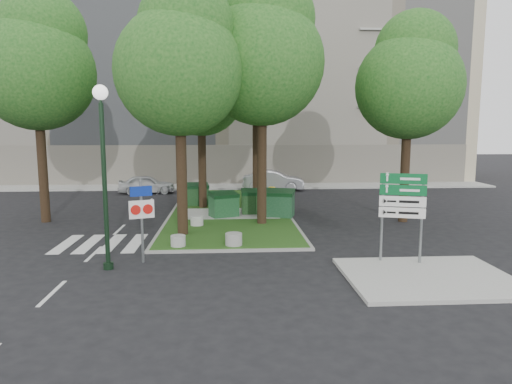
{
  "coord_description": "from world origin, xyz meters",
  "views": [
    {
      "loc": [
        0.42,
        -16.52,
        4.58
      ],
      "look_at": [
        1.55,
        1.66,
        2.0
      ],
      "focal_mm": 32.0,
      "sensor_mm": 36.0,
      "label": 1
    }
  ],
  "objects": [
    {
      "name": "ground",
      "position": [
        0.0,
        0.0,
        0.0
      ],
      "size": [
        120.0,
        120.0,
        0.0
      ],
      "primitive_type": "plane",
      "color": "black",
      "rests_on": "ground"
    },
    {
      "name": "median_kerb",
      "position": [
        0.5,
        8.0,
        0.05
      ],
      "size": [
        6.3,
        16.3,
        0.1
      ],
      "primitive_type": "cube",
      "color": "gray",
      "rests_on": "ground"
    },
    {
      "name": "car_white",
      "position": [
        -5.25,
        15.5,
        0.65
      ],
      "size": [
        3.98,
        1.96,
        1.31
      ],
      "primitive_type": "imported",
      "rotation": [
        0.0,
        0.0,
        1.68
      ],
      "color": "silver",
      "rests_on": "ground"
    },
    {
      "name": "tree_street_right",
      "position": [
        9.09,
        5.06,
        6.98
      ],
      "size": [
        5.0,
        5.0,
        10.06
      ],
      "color": "black",
      "rests_on": "ground"
    },
    {
      "name": "apartment_building",
      "position": [
        0.0,
        26.0,
        8.0
      ],
      "size": [
        41.0,
        12.0,
        16.0
      ],
      "primitive_type": "cube",
      "color": "#C3B292",
      "rests_on": "ground"
    },
    {
      "name": "tree_median_near_left",
      "position": [
        -1.41,
        2.56,
        7.32
      ],
      "size": [
        5.2,
        5.2,
        10.53
      ],
      "color": "black",
      "rests_on": "ground"
    },
    {
      "name": "tree_median_near_right",
      "position": [
        2.09,
        4.56,
        7.99
      ],
      "size": [
        5.6,
        5.6,
        11.46
      ],
      "color": "black",
      "rests_on": "ground"
    },
    {
      "name": "bollard_right",
      "position": [
        0.62,
        0.5,
        0.35
      ],
      "size": [
        0.64,
        0.64,
        0.46
      ],
      "primitive_type": "cylinder",
      "color": "gray",
      "rests_on": "median_island"
    },
    {
      "name": "directional_sign",
      "position": [
        6.17,
        -2.0,
        2.09
      ],
      "size": [
        1.44,
        0.48,
        2.97
      ],
      "rotation": [
        0.0,
        0.0,
        -0.29
      ],
      "color": "slate",
      "rests_on": "sidewalk_corner"
    },
    {
      "name": "building_sidewalk",
      "position": [
        0.0,
        18.5,
        0.06
      ],
      "size": [
        42.0,
        3.0,
        0.12
      ],
      "primitive_type": "cube",
      "color": "#999993",
      "rests_on": "ground"
    },
    {
      "name": "dumpster_c",
      "position": [
        1.8,
        7.02,
        0.73
      ],
      "size": [
        1.39,
        0.98,
        1.28
      ],
      "rotation": [
        0.0,
        0.0,
        0.01
      ],
      "color": "black",
      "rests_on": "median_island"
    },
    {
      "name": "dumpster_d",
      "position": [
        3.0,
        6.1,
        0.78
      ],
      "size": [
        1.72,
        1.43,
        1.38
      ],
      "rotation": [
        0.0,
        0.0,
        -0.29
      ],
      "color": "#123A1E",
      "rests_on": "median_island"
    },
    {
      "name": "litter_bin",
      "position": [
        3.2,
        11.96,
        0.49
      ],
      "size": [
        0.42,
        0.42,
        0.73
      ],
      "primitive_type": "cylinder",
      "color": "yellow",
      "rests_on": "median_island"
    },
    {
      "name": "car_silver",
      "position": [
        3.77,
        16.53,
        0.74
      ],
      "size": [
        4.64,
        2.15,
        1.47
      ],
      "primitive_type": "imported",
      "rotation": [
        0.0,
        0.0,
        1.44
      ],
      "color": "gray",
      "rests_on": "ground"
    },
    {
      "name": "tree_street_left",
      "position": [
        -8.41,
        6.06,
        7.65
      ],
      "size": [
        5.4,
        5.4,
        11.0
      ],
      "color": "black",
      "rests_on": "ground"
    },
    {
      "name": "bollard_left",
      "position": [
        -1.49,
        0.5,
        0.32
      ],
      "size": [
        0.57,
        0.57,
        0.4
      ],
      "primitive_type": "cylinder",
      "color": "#9B9C97",
      "rests_on": "median_island"
    },
    {
      "name": "dumpster_b",
      "position": [
        0.2,
        6.21,
        0.73
      ],
      "size": [
        1.63,
        1.41,
        1.27
      ],
      "rotation": [
        0.0,
        0.0,
        0.4
      ],
      "color": "#13431F",
      "rests_on": "median_island"
    },
    {
      "name": "median_island",
      "position": [
        0.5,
        8.0,
        0.06
      ],
      "size": [
        6.0,
        16.0,
        0.12
      ],
      "primitive_type": "cube",
      "color": "#1E4012",
      "rests_on": "ground"
    },
    {
      "name": "zebra_crossing",
      "position": [
        -3.75,
        1.5,
        0.01
      ],
      "size": [
        5.0,
        3.0,
        0.01
      ],
      "primitive_type": "cube",
      "color": "silver",
      "rests_on": "ground"
    },
    {
      "name": "tree_median_far",
      "position": [
        2.29,
        12.06,
        8.32
      ],
      "size": [
        5.8,
        5.8,
        11.93
      ],
      "color": "black",
      "rests_on": "ground"
    },
    {
      "name": "bollard_mid",
      "position": [
        -1.02,
        4.2,
        0.33
      ],
      "size": [
        0.59,
        0.59,
        0.42
      ],
      "primitive_type": "cylinder",
      "color": "#ABADA7",
      "rests_on": "median_island"
    },
    {
      "name": "dumpster_a",
      "position": [
        -1.4,
        9.89,
        0.73
      ],
      "size": [
        1.51,
        1.18,
        1.27
      ],
      "rotation": [
        0.0,
        0.0,
        0.17
      ],
      "color": "black",
      "rests_on": "median_island"
    },
    {
      "name": "street_lamp",
      "position": [
        -3.5,
        -1.86,
        3.71
      ],
      "size": [
        0.47,
        0.47,
        5.9
      ],
      "color": "black",
      "rests_on": "ground"
    },
    {
      "name": "traffic_sign_pole",
      "position": [
        -2.5,
        -1.17,
        1.8
      ],
      "size": [
        0.8,
        0.33,
        2.8
      ],
      "rotation": [
        0.0,
        0.0,
        0.36
      ],
      "color": "slate",
      "rests_on": "ground"
    },
    {
      "name": "sidewalk_corner",
      "position": [
        6.5,
        -3.5,
        0.06
      ],
      "size": [
        5.0,
        4.0,
        0.12
      ],
      "primitive_type": "cube",
      "color": "#999993",
      "rests_on": "ground"
    },
    {
      "name": "tree_median_mid",
      "position": [
        -0.91,
        9.06,
        6.98
      ],
      "size": [
        4.8,
        4.8,
        9.99
      ],
      "color": "black",
      "rests_on": "ground"
    }
  ]
}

